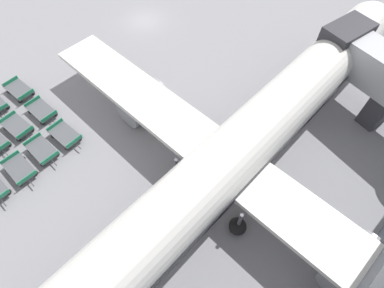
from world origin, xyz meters
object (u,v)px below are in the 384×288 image
baggage_dolly_row_mid_b_col_b (17,127)px  baggage_dolly_row_mid_a_col_c (20,169)px  baggage_dolly_row_mid_b_col_c (42,150)px  baggage_dolly_row_far_col_b (42,111)px  baggage_dolly_row_far_col_a (19,90)px  airplane (238,151)px  baggage_dolly_row_far_col_c (65,135)px

baggage_dolly_row_mid_b_col_b → baggage_dolly_row_mid_a_col_c: bearing=-23.0°
baggage_dolly_row_mid_b_col_c → baggage_dolly_row_far_col_b: 4.23m
baggage_dolly_row_far_col_a → airplane: bearing=22.5°
baggage_dolly_row_mid_b_col_b → baggage_dolly_row_far_col_c: 4.29m
baggage_dolly_row_far_col_a → baggage_dolly_row_mid_b_col_b: bearing=-27.6°
baggage_dolly_row_mid_b_col_c → baggage_dolly_row_far_col_a: size_ratio=0.99×
baggage_dolly_row_mid_b_col_b → baggage_dolly_row_far_col_a: (-3.85, 2.01, 0.00)m
baggage_dolly_row_far_col_a → baggage_dolly_row_far_col_b: size_ratio=1.00×
baggage_dolly_row_mid_b_col_c → baggage_dolly_row_far_col_b: same height
airplane → baggage_dolly_row_far_col_c: airplane is taller
airplane → baggage_dolly_row_mid_b_col_c: (-11.67, -9.53, -2.98)m
baggage_dolly_row_mid_b_col_c → baggage_dolly_row_far_col_c: (-0.07, 2.09, 0.00)m
baggage_dolly_row_far_col_c → baggage_dolly_row_mid_b_col_b: bearing=-144.8°
baggage_dolly_row_mid_b_col_c → baggage_dolly_row_far_col_a: bearing=167.6°
baggage_dolly_row_mid_b_col_c → baggage_dolly_row_mid_a_col_c: bearing=-79.0°
baggage_dolly_row_mid_a_col_c → baggage_dolly_row_mid_b_col_b: same height
baggage_dolly_row_mid_b_col_c → baggage_dolly_row_far_col_c: size_ratio=0.99×
baggage_dolly_row_mid_b_col_b → baggage_dolly_row_far_col_c: bearing=35.2°
baggage_dolly_row_far_col_c → airplane: bearing=32.4°
baggage_dolly_row_mid_b_col_b → baggage_dolly_row_far_col_a: 4.34m
baggage_dolly_row_far_col_a → baggage_dolly_row_far_col_c: bearing=3.6°
airplane → baggage_dolly_row_mid_a_col_c: (-11.27, -11.60, -2.98)m
baggage_dolly_row_far_col_c → baggage_dolly_row_far_col_a: bearing=-176.4°
baggage_dolly_row_mid_b_col_c → airplane: bearing=39.2°
baggage_dolly_row_mid_a_col_c → baggage_dolly_row_far_col_c: same height
baggage_dolly_row_mid_a_col_c → baggage_dolly_row_far_col_a: 8.66m
baggage_dolly_row_mid_a_col_c → baggage_dolly_row_far_col_c: size_ratio=0.99×
baggage_dolly_row_mid_a_col_c → baggage_dolly_row_mid_b_col_b: 4.32m
baggage_dolly_row_mid_b_col_b → baggage_dolly_row_far_col_b: size_ratio=1.01×
baggage_dolly_row_mid_b_col_b → baggage_dolly_row_mid_b_col_c: bearing=6.0°
baggage_dolly_row_mid_b_col_c → baggage_dolly_row_far_col_c: 2.09m
baggage_dolly_row_far_col_b → baggage_dolly_row_mid_b_col_c: bearing=-27.1°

